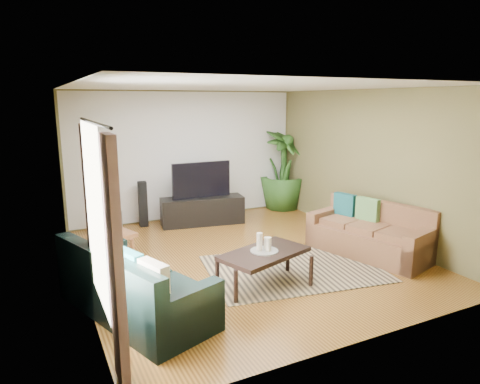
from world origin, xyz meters
TOP-DOWN VIEW (x-y plane):
  - floor at (0.00, 0.00)m, footprint 5.50×5.50m
  - ceiling at (0.00, 0.00)m, footprint 5.50×5.50m
  - wall_back at (0.00, 2.75)m, footprint 5.00×0.00m
  - wall_front at (0.00, -2.75)m, footprint 5.00×0.00m
  - wall_left at (-2.50, 0.00)m, footprint 0.00×5.50m
  - wall_right at (2.50, 0.00)m, footprint 0.00×5.50m
  - backwall_panel at (0.00, 2.74)m, footprint 4.90×0.00m
  - window_pane at (-2.48, -1.60)m, footprint 0.00×1.80m
  - curtain_near at (-2.43, -2.35)m, footprint 0.08×0.35m
  - curtain_far at (-2.43, -0.85)m, footprint 0.08×0.35m
  - curtain_rod at (-2.43, -1.60)m, footprint 0.03×1.90m
  - sofa_left at (-2.01, -1.05)m, footprint 1.58×2.32m
  - sofa_right at (1.88, -0.77)m, footprint 1.37×2.10m
  - area_rug at (0.43, -0.75)m, footprint 2.81×2.20m
  - coffee_table at (-0.27, -1.08)m, footprint 1.37×1.02m
  - candle_tray at (-0.27, -1.08)m, footprint 0.38×0.38m
  - candle_tall at (-0.33, -1.05)m, footprint 0.08×0.08m
  - candle_mid at (-0.23, -1.12)m, footprint 0.08×0.08m
  - candle_short at (-0.20, -1.02)m, footprint 0.08×0.08m
  - tv_stand at (0.08, 2.11)m, footprint 1.74×0.77m
  - television at (0.08, 2.13)m, footprint 1.23×0.07m
  - speaker_left at (-1.04, 2.50)m, footprint 0.18×0.20m
  - speaker_right at (0.75, 2.50)m, footprint 0.22×0.24m
  - potted_plant at (2.25, 2.50)m, footprint 1.38×1.38m
  - plant_pot at (2.25, 2.50)m, footprint 0.34×0.34m
  - pedestal at (-1.69, 2.34)m, footprint 0.44×0.44m
  - vase at (-1.69, 2.34)m, footprint 0.33×0.33m
  - side_table at (-1.99, 0.45)m, footprint 0.68×0.68m

SIDE VIEW (x-z plane):
  - floor at x=0.00m, z-range 0.00..0.00m
  - area_rug at x=0.43m, z-range 0.00..0.01m
  - plant_pot at x=2.25m, z-range 0.00..0.27m
  - pedestal at x=-1.69m, z-range 0.00..0.36m
  - coffee_table at x=-0.27m, z-range 0.00..0.50m
  - tv_stand at x=0.08m, z-range 0.00..0.56m
  - side_table at x=-1.99m, z-range 0.00..0.57m
  - sofa_left at x=-2.01m, z-range 0.00..0.85m
  - sofa_right at x=1.88m, z-range 0.00..0.85m
  - speaker_left at x=-1.04m, z-range 0.00..0.91m
  - speaker_right at x=0.75m, z-range 0.00..0.97m
  - candle_tray at x=-0.27m, z-range 0.50..0.52m
  - vase at x=-1.69m, z-range 0.30..0.77m
  - candle_short at x=-0.20m, z-range 0.52..0.67m
  - candle_mid at x=-0.23m, z-range 0.52..0.71m
  - candle_tall at x=-0.33m, z-range 0.52..0.76m
  - television at x=0.08m, z-range 0.56..1.28m
  - potted_plant at x=2.25m, z-range 0.00..1.86m
  - curtain_near at x=-2.43m, z-range 0.05..2.25m
  - curtain_far at x=-2.43m, z-range 0.05..2.25m
  - wall_left at x=-2.50m, z-range -1.40..4.10m
  - wall_right at x=2.50m, z-range -1.40..4.10m
  - wall_back at x=0.00m, z-range -1.15..3.85m
  - wall_front at x=0.00m, z-range -1.15..3.85m
  - backwall_panel at x=0.00m, z-range -1.10..3.80m
  - window_pane at x=-2.48m, z-range 0.50..2.30m
  - curtain_rod at x=-2.43m, z-range 2.28..2.31m
  - ceiling at x=0.00m, z-range 2.70..2.70m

